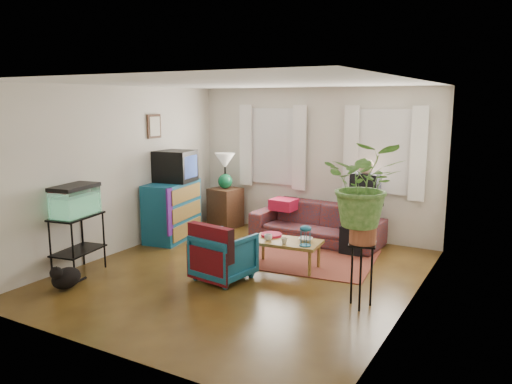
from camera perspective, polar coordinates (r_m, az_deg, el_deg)
The scene contains 31 objects.
floor at distance 7.02m, azimuth -1.63°, elevation -9.39°, with size 4.50×5.00×0.01m, color #4F2B14.
ceiling at distance 6.60m, azimuth -1.75°, elevation 12.35°, with size 4.50×5.00×0.01m, color white.
wall_back at distance 8.90m, azimuth 6.69°, elevation 3.40°, with size 4.50×0.01×2.60m, color silver.
wall_front at distance 4.77m, azimuth -17.45°, elevation -3.12°, with size 4.50×0.01×2.60m, color silver.
wall_left at distance 8.07m, azimuth -15.50°, elevation 2.37°, with size 0.01×5.00×2.60m, color silver.
wall_right at distance 5.86m, azimuth 17.48°, elevation -0.65°, with size 0.01×5.00×2.60m, color silver.
window_left at distance 9.19m, azimuth 2.05°, elevation 5.25°, with size 1.08×0.04×1.38m, color white.
window_right at distance 8.45m, azimuth 14.52°, elevation 4.47°, with size 1.08×0.04×1.38m, color white.
curtains_left at distance 9.12m, azimuth 1.82°, elevation 5.21°, with size 1.36×0.06×1.50m, color white.
curtains_right at distance 8.37m, azimuth 14.38°, elevation 4.43°, with size 1.36×0.06×1.50m, color white.
picture_frame at distance 8.61m, azimuth -11.53°, elevation 7.37°, with size 0.04×0.32×0.40m, color #3D2616.
area_rug at distance 7.72m, azimuth 5.77°, elevation -7.51°, with size 2.00×1.60×0.01m, color brown.
sofa at distance 8.55m, azimuth 6.94°, elevation -2.81°, with size 2.21×0.87×0.87m, color brown.
seated_person at distance 8.20m, azimuth 12.03°, elevation -1.90°, with size 0.55×0.68×1.32m, color black, non-canonical shape.
side_table at distance 9.50m, azimuth -3.51°, elevation -1.79°, with size 0.51×0.51×0.74m, color #422618.
table_lamp at distance 9.38m, azimuth -3.55°, elevation 2.33°, with size 0.38×0.38×0.68m, color white, non-canonical shape.
dresser at distance 8.75m, azimuth -9.56°, elevation -2.12°, with size 0.56×1.11×1.00m, color #135374.
crt_tv at distance 8.70m, azimuth -9.22°, elevation 2.95°, with size 0.61×0.56×0.53m, color black.
aquarium_stand at distance 7.36m, azimuth -19.66°, elevation -5.68°, with size 0.41×0.74×0.83m, color black.
aquarium at distance 7.22m, azimuth -19.97°, elevation -0.86°, with size 0.37×0.67×0.44m, color #7FD899.
black_cat at distance 6.88m, azimuth -20.87°, elevation -8.94°, with size 0.27×0.42×0.35m, color black.
armchair at distance 6.76m, azimuth -3.69°, elevation -7.02°, with size 0.69×0.64×0.70m, color #105660.
serape_throw at distance 6.53m, azimuth -5.30°, elevation -6.34°, with size 0.71×0.16×0.58m, color #9E0A0A.
coffee_table at distance 7.21m, azimuth 3.36°, elevation -7.12°, with size 1.00×0.54×0.41m, color brown.
cup_a at distance 7.14m, azimuth 1.41°, elevation -5.19°, with size 0.11×0.11×0.09m, color white.
cup_b at distance 6.98m, azimuth 3.25°, elevation -5.59°, with size 0.09×0.09×0.09m, color beige.
bowl at distance 7.14m, azimuth 5.68°, elevation -5.41°, with size 0.20×0.20×0.05m, color white.
snack_tray at distance 7.36m, azimuth 1.77°, elevation -4.92°, with size 0.31×0.31×0.04m, color #B21414.
birdcage at distance 6.88m, azimuth 5.67°, elevation -4.98°, with size 0.16×0.16×0.29m, color #115B6B, non-canonical shape.
plant_stand at distance 5.97m, azimuth 11.93°, elevation -9.29°, with size 0.33×0.33×0.77m, color black.
potted_plant at distance 5.73m, azimuth 12.27°, elevation -0.62°, with size 0.88×0.76×0.98m, color #599947.
Camera 1 is at (3.42, -5.64, 2.38)m, focal length 35.00 mm.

